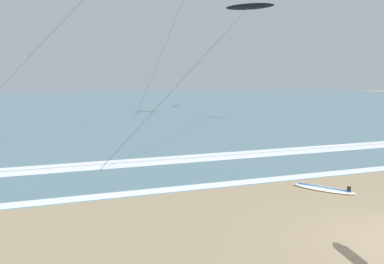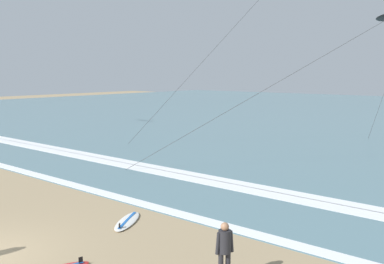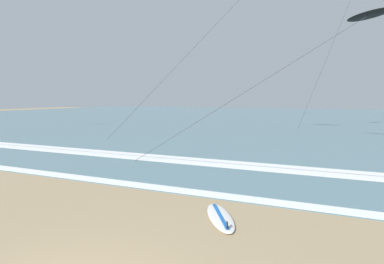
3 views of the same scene
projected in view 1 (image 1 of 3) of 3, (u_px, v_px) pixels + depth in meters
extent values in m
cube|color=slate|center=(86.00, 104.00, 56.93)|extent=(140.00, 90.00, 0.01)
cube|color=white|center=(258.00, 181.00, 15.66)|extent=(50.17, 0.63, 0.01)
cube|color=white|center=(174.00, 161.00, 19.20)|extent=(38.67, 0.99, 0.01)
cube|color=white|center=(230.00, 154.00, 21.10)|extent=(54.60, 0.75, 0.01)
ellipsoid|color=silver|center=(324.00, 189.00, 14.44)|extent=(1.56, 2.12, 0.09)
cube|color=#1959B2|center=(324.00, 187.00, 14.44)|extent=(0.97, 1.60, 0.01)
cube|color=black|center=(349.00, 189.00, 13.92)|extent=(0.07, 0.11, 0.16)
ellipsoid|color=black|center=(249.00, 7.00, 27.76)|extent=(2.71, 2.90, 0.43)
cylinder|color=#333333|center=(192.00, 70.00, 22.54)|extent=(11.05, 8.11, 8.06)
cylinder|color=#333333|center=(167.00, 41.00, 36.37)|extent=(4.69, 3.75, 13.09)
cylinder|color=#333333|center=(59.00, 26.00, 23.80)|extent=(11.93, 3.95, 12.79)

